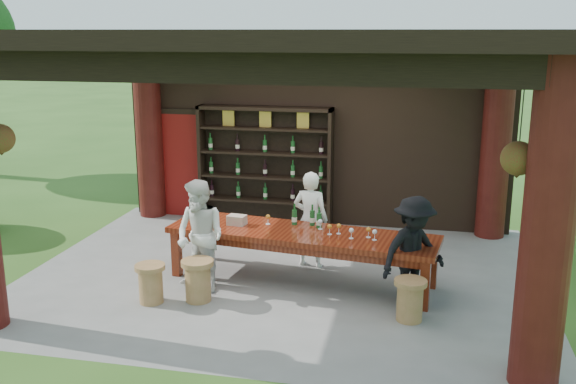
% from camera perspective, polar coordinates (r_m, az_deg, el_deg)
% --- Properties ---
extents(ground, '(90.00, 90.00, 0.00)m').
position_cam_1_polar(ground, '(9.54, -0.50, -7.29)').
color(ground, '#2D5119').
rests_on(ground, ground).
extents(pavilion, '(7.50, 6.00, 3.60)m').
position_cam_1_polar(pavilion, '(9.40, -0.04, 5.85)').
color(pavilion, slate).
rests_on(pavilion, ground).
extents(wine_shelf, '(2.47, 0.38, 2.17)m').
position_cam_1_polar(wine_shelf, '(11.72, -2.05, 2.33)').
color(wine_shelf, black).
rests_on(wine_shelf, ground).
extents(tasting_table, '(3.92, 1.48, 0.75)m').
position_cam_1_polar(tasting_table, '(9.06, 1.23, -4.19)').
color(tasting_table, '#55190C').
rests_on(tasting_table, ground).
extents(stool_near_left, '(0.43, 0.43, 0.57)m').
position_cam_1_polar(stool_near_left, '(8.63, -8.02, -7.69)').
color(stool_near_left, brown).
rests_on(stool_near_left, ground).
extents(stool_near_right, '(0.40, 0.40, 0.53)m').
position_cam_1_polar(stool_near_right, '(8.14, 10.78, -9.32)').
color(stool_near_right, brown).
rests_on(stool_near_right, ground).
extents(stool_far_left, '(0.40, 0.40, 0.53)m').
position_cam_1_polar(stool_far_left, '(8.69, -12.11, -7.87)').
color(stool_far_left, brown).
rests_on(stool_far_left, ground).
extents(host, '(0.58, 0.42, 1.47)m').
position_cam_1_polar(host, '(9.65, 2.01, -2.44)').
color(host, white).
rests_on(host, ground).
extents(guest_woman, '(0.92, 0.83, 1.55)m').
position_cam_1_polar(guest_woman, '(8.81, -7.79, -3.92)').
color(guest_woman, silver).
rests_on(guest_woman, ground).
extents(guest_man, '(1.08, 1.02, 1.47)m').
position_cam_1_polar(guest_man, '(8.41, 11.08, -5.25)').
color(guest_man, black).
rests_on(guest_man, ground).
extents(table_bottles, '(0.46, 0.19, 0.31)m').
position_cam_1_polar(table_bottles, '(9.23, 1.84, -2.10)').
color(table_bottles, '#194C1E').
rests_on(table_bottles, tasting_table).
extents(table_glasses, '(1.64, 0.47, 0.15)m').
position_cam_1_polar(table_glasses, '(8.92, 4.20, -3.27)').
color(table_glasses, silver).
rests_on(table_glasses, tasting_table).
extents(napkin_basket, '(0.28, 0.21, 0.14)m').
position_cam_1_polar(napkin_basket, '(9.34, -4.57, -2.50)').
color(napkin_basket, '#BF6672').
rests_on(napkin_basket, tasting_table).
extents(shrubs, '(19.48, 8.91, 1.36)m').
position_cam_1_polar(shrubs, '(9.84, 15.18, -3.71)').
color(shrubs, '#194C14').
rests_on(shrubs, ground).
extents(trees, '(21.24, 10.75, 4.80)m').
position_cam_1_polar(trees, '(10.54, 18.86, 12.76)').
color(trees, '#3F2819').
rests_on(trees, ground).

